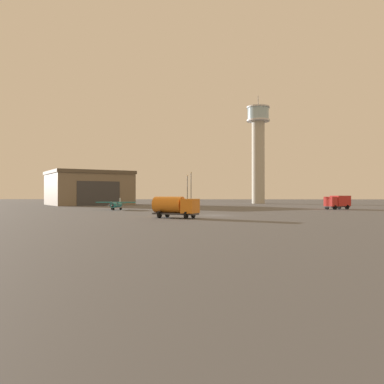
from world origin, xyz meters
name	(u,v)px	position (x,y,z in m)	size (l,w,h in m)	color
ground_plane	(215,215)	(0.00, 0.00, 0.00)	(400.00, 400.00, 0.00)	#545456
control_tower	(258,146)	(16.51, 79.94, 20.79)	(8.28, 8.28, 39.10)	#B2AD9E
hangar	(89,188)	(-39.46, 60.17, 5.33)	(31.91, 31.24, 10.62)	#7A6B56
airplane_teal	(116,204)	(-21.00, 20.71, 1.18)	(8.58, 6.74, 2.53)	teal
truck_box_red	(338,202)	(27.58, 26.12, 1.73)	(6.70, 5.71, 3.05)	#38383D
truck_fuel_tanker_orange	(175,206)	(-5.79, -7.36, 1.70)	(6.87, 4.78, 3.04)	#38383D
light_post_east	(191,186)	(-6.07, 44.14, 5.61)	(0.44, 0.44, 9.52)	#38383D
light_post_north	(187,187)	(-7.68, 54.16, 5.47)	(0.44, 0.44, 9.25)	#38383D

